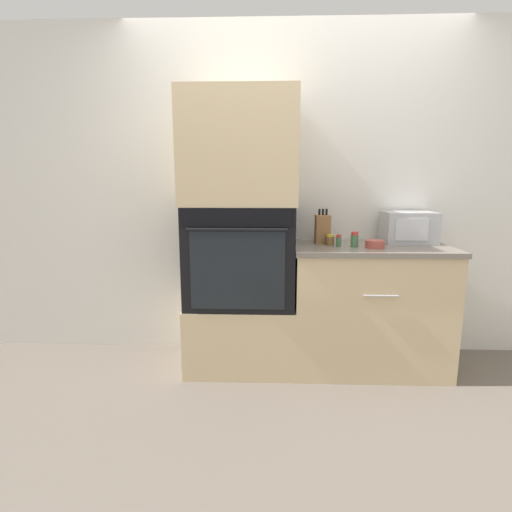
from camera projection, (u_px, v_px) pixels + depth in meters
The scene contains 12 objects.
ground_plane at pixel (295, 384), 2.69m from camera, with size 12.00×12.00×0.00m, color #6B6056.
wall_back at pixel (293, 194), 3.08m from camera, with size 8.00×0.05×2.50m.
oven_cabinet_base at pixel (241, 333), 2.95m from camera, with size 0.77×0.60×0.48m.
wall_oven at pixel (241, 254), 2.84m from camera, with size 0.74×0.64×0.70m.
oven_cabinet_upper at pixel (240, 150), 2.71m from camera, with size 0.77×0.60×0.75m.
counter_unit at pixel (368, 307), 2.88m from camera, with size 1.09×0.63×0.90m.
microwave at pixel (408, 227), 2.90m from camera, with size 0.36×0.28×0.23m.
knife_block at pixel (322, 229), 2.90m from camera, with size 0.10×0.14×0.25m.
bowl at pixel (375, 244), 2.70m from camera, with size 0.13×0.13×0.05m.
condiment_jar_near at pixel (354, 240), 2.73m from camera, with size 0.05×0.05×0.10m.
condiment_jar_mid at pixel (330, 240), 2.81m from camera, with size 0.06×0.06×0.08m.
condiment_jar_far at pixel (339, 241), 2.75m from camera, with size 0.04×0.04×0.08m.
Camera 1 is at (-0.18, -2.49, 1.34)m, focal length 28.00 mm.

